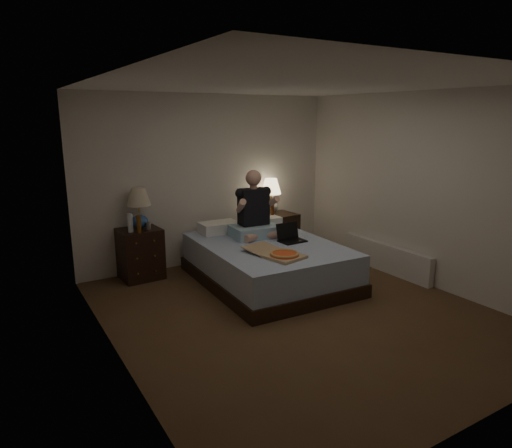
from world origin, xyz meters
TOP-DOWN VIEW (x-y plane):
  - floor at (0.00, 0.00)m, footprint 4.00×4.50m
  - ceiling at (0.00, 0.00)m, footprint 4.00×4.50m
  - wall_back at (0.00, 2.25)m, footprint 4.00×0.00m
  - wall_front at (0.00, -2.25)m, footprint 4.00×0.00m
  - wall_left at (-2.00, 0.00)m, footprint 0.00×4.50m
  - wall_right at (2.00, 0.00)m, footprint 0.00×4.50m
  - bed at (0.24, 1.00)m, footprint 1.70×2.21m
  - nightstand_left at (-1.17, 2.02)m, footprint 0.56×0.51m
  - nightstand_right at (1.05, 1.95)m, footprint 0.55×0.51m
  - lamp_left at (-1.14, 2.05)m, footprint 0.37×0.37m
  - lamp_right at (0.95, 2.03)m, footprint 0.37×0.37m
  - water_bottle at (-1.31, 1.92)m, footprint 0.07×0.07m
  - soda_can at (-1.07, 1.93)m, footprint 0.07×0.07m
  - beer_bottle_left at (-1.22, 1.83)m, footprint 0.06×0.06m
  - beer_bottle_right at (0.89, 1.90)m, footprint 0.06×0.06m
  - person at (0.28, 1.38)m, footprint 0.70×0.57m
  - laptop at (0.57, 0.89)m, footprint 0.35×0.29m
  - pizza_box at (0.06, 0.35)m, footprint 0.56×0.83m
  - radiator at (1.93, 0.50)m, footprint 0.10×1.60m

SIDE VIEW (x-z plane):
  - floor at x=0.00m, z-range 0.00..0.00m
  - radiator at x=1.93m, z-range 0.00..0.40m
  - bed at x=0.24m, z-range 0.00..0.54m
  - nightstand_right at x=1.05m, z-range 0.00..0.67m
  - nightstand_left at x=-1.17m, z-range 0.00..0.70m
  - pizza_box at x=0.06m, z-range 0.54..0.62m
  - laptop at x=0.57m, z-range 0.54..0.78m
  - soda_can at x=-1.07m, z-range 0.70..0.80m
  - beer_bottle_right at x=0.89m, z-range 0.67..0.90m
  - beer_bottle_left at x=-1.22m, z-range 0.70..0.93m
  - water_bottle at x=-1.31m, z-range 0.70..0.95m
  - lamp_right at x=0.95m, z-range 0.67..1.23m
  - lamp_left at x=-1.14m, z-range 0.70..1.26m
  - person at x=0.28m, z-range 0.54..1.47m
  - wall_back at x=0.00m, z-range 0.00..2.50m
  - wall_front at x=0.00m, z-range 0.00..2.50m
  - wall_left at x=-2.00m, z-range 0.00..2.50m
  - wall_right at x=2.00m, z-range 0.00..2.50m
  - ceiling at x=0.00m, z-range 2.50..2.50m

